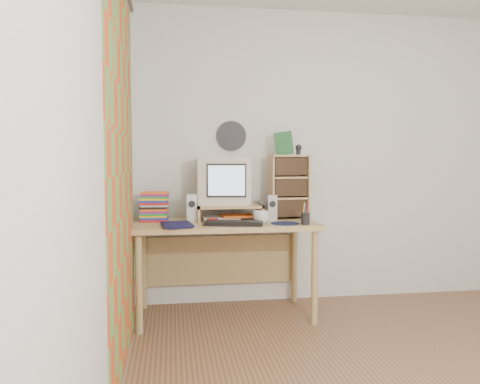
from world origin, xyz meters
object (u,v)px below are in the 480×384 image
object	(u,v)px
crt_monitor	(224,181)
mug	(261,217)
keyboard	(234,223)
dvd_stack	(155,202)
diary	(162,223)
desk	(224,237)
cd_rack	(288,187)

from	to	relation	value
crt_monitor	mug	bearing A→B (deg)	-45.89
keyboard	dvd_stack	distance (m)	0.68
dvd_stack	crt_monitor	bearing A→B (deg)	9.21
keyboard	diary	world-z (taller)	diary
desk	keyboard	xyz separation A→B (m)	(0.04, -0.29, 0.15)
crt_monitor	cd_rack	xyz separation A→B (m)	(0.52, -0.03, -0.05)
dvd_stack	cd_rack	xyz separation A→B (m)	(1.08, 0.02, 0.11)
dvd_stack	keyboard	bearing A→B (deg)	-25.09
dvd_stack	desk	bearing A→B (deg)	0.14
crt_monitor	diary	world-z (taller)	crt_monitor
dvd_stack	mug	size ratio (longest dim) A/B	2.40
crt_monitor	keyboard	distance (m)	0.47
keyboard	diary	size ratio (longest dim) A/B	1.66
desk	mug	size ratio (longest dim) A/B	11.29
desk	diary	world-z (taller)	diary
mug	diary	distance (m)	0.74
mug	diary	xyz separation A→B (m)	(-0.73, -0.06, -0.02)
cd_rack	diary	bearing A→B (deg)	-165.20
desk	cd_rack	xyz separation A→B (m)	(0.54, 0.06, 0.39)
dvd_stack	mug	xyz separation A→B (m)	(0.80, -0.28, -0.10)
crt_monitor	keyboard	world-z (taller)	crt_monitor
cd_rack	mug	xyz separation A→B (m)	(-0.28, -0.29, -0.21)
desk	mug	world-z (taller)	mug
keyboard	mug	distance (m)	0.22
crt_monitor	diary	bearing A→B (deg)	-134.16
crt_monitor	keyboard	xyz separation A→B (m)	(0.03, -0.37, -0.29)
keyboard	cd_rack	world-z (taller)	cd_rack
desk	dvd_stack	world-z (taller)	dvd_stack
desk	crt_monitor	world-z (taller)	crt_monitor
crt_monitor	mug	world-z (taller)	crt_monitor
diary	crt_monitor	bearing A→B (deg)	31.46
crt_monitor	cd_rack	bearing A→B (deg)	4.04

